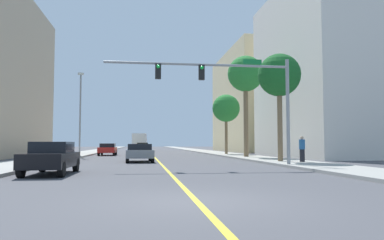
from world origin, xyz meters
The scene contains 17 objects.
ground centered at (0.00, 42.00, 0.00)m, with size 192.00×192.00×0.00m, color #47474C.
sidewalk_left centered at (-8.48, 42.00, 0.07)m, with size 3.58×168.00×0.15m, color #9E9B93.
sidewalk_right centered at (8.48, 42.00, 0.07)m, with size 3.58×168.00×0.15m, color #9E9B93.
lane_marking_center centered at (0.00, 42.00, 0.00)m, with size 0.16×144.00×0.01m, color yellow.
building_right_near centered at (18.51, 26.66, 8.61)m, with size 12.03×17.46×17.23m, color silver.
building_right_far centered at (21.32, 50.82, 8.14)m, with size 17.66×22.57×16.29m, color beige.
traffic_signal_mast centered at (3.78, 11.74, 4.63)m, with size 10.55×0.36×6.07m.
street_lamp centered at (-7.19, 28.42, 4.62)m, with size 0.56×0.28×8.08m.
palm_near centered at (7.97, 15.27, 5.89)m, with size 2.90×2.90×7.27m.
palm_mid centered at (8.04, 23.66, 7.50)m, with size 3.24×3.24×9.12m.
palm_far centered at (8.17, 32.05, 5.24)m, with size 3.10×3.10×6.69m.
car_red centered at (-4.94, 33.23, 0.70)m, with size 1.80×4.36×1.32m.
car_yellow centered at (-1.07, 48.16, 0.75)m, with size 1.96×4.58×1.42m.
car_black centered at (-5.15, 8.26, 0.73)m, with size 1.78×4.22×1.41m.
car_gray centered at (-1.41, 18.64, 0.69)m, with size 2.04×4.46×1.29m.
delivery_truck centered at (-1.54, 58.85, 1.62)m, with size 2.69×9.01×3.01m.
pedestrian centered at (8.99, 14.11, 0.97)m, with size 0.38×0.38×1.66m.
Camera 1 is at (-1.29, -8.60, 1.35)m, focal length 34.66 mm.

